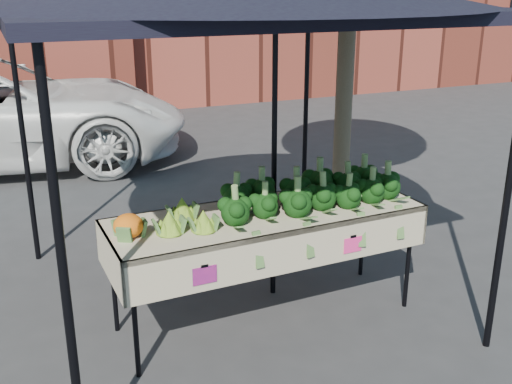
# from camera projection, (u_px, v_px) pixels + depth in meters

# --- Properties ---
(ground) EXTENTS (90.00, 90.00, 0.00)m
(ground) POSITION_uv_depth(u_px,v_px,m) (247.00, 324.00, 4.76)
(ground) COLOR #2E2E31
(table) EXTENTS (2.42, 0.86, 0.90)m
(table) POSITION_uv_depth(u_px,v_px,m) (266.00, 267.00, 4.72)
(table) COLOR #BDB293
(table) RESTS_ON ground
(canopy) EXTENTS (3.16, 3.16, 2.74)m
(canopy) POSITION_uv_depth(u_px,v_px,m) (230.00, 140.00, 4.75)
(canopy) COLOR black
(canopy) RESTS_ON ground
(broccoli_heap) EXTENTS (1.55, 0.58, 0.28)m
(broccoli_heap) POSITION_uv_depth(u_px,v_px,m) (308.00, 188.00, 4.68)
(broccoli_heap) COLOR black
(broccoli_heap) RESTS_ON table
(romanesco_cluster) EXTENTS (0.44, 0.48, 0.21)m
(romanesco_cluster) POSITION_uv_depth(u_px,v_px,m) (182.00, 213.00, 4.27)
(romanesco_cluster) COLOR #8CAB2B
(romanesco_cluster) RESTS_ON table
(cauliflower_pair) EXTENTS (0.21, 0.21, 0.19)m
(cauliflower_pair) POSITION_uv_depth(u_px,v_px,m) (128.00, 224.00, 4.10)
(cauliflower_pair) COLOR orange
(cauliflower_pair) RESTS_ON table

